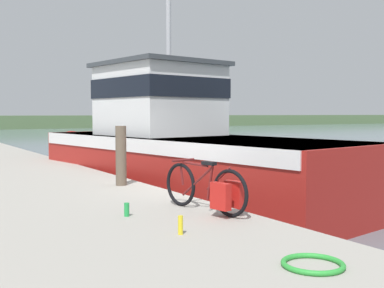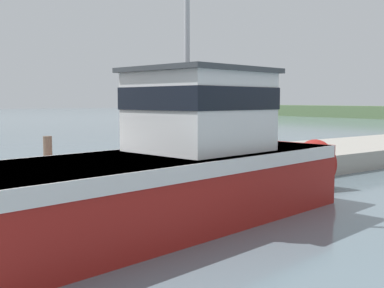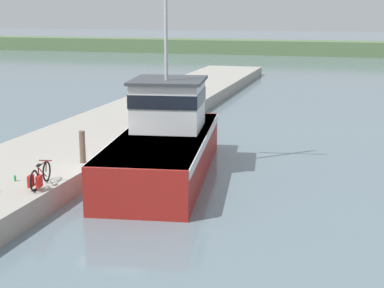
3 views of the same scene
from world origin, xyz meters
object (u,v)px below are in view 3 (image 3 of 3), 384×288
(fishing_boat_main, at_px, (166,140))
(bicycle_touring, at_px, (39,177))
(water_bottle_by_bike, at_px, (15,178))
(mooring_post, at_px, (82,147))

(fishing_boat_main, distance_m, bicycle_touring, 6.14)
(bicycle_touring, relative_size, water_bottle_by_bike, 9.17)
(fishing_boat_main, height_order, mooring_post, fishing_boat_main)
(water_bottle_by_bike, bearing_deg, mooring_post, 68.31)
(bicycle_touring, bearing_deg, fishing_boat_main, 56.43)
(bicycle_touring, distance_m, water_bottle_by_bike, 1.28)
(fishing_boat_main, distance_m, mooring_post, 3.44)
(fishing_boat_main, bearing_deg, bicycle_touring, -122.61)
(bicycle_touring, xyz_separation_m, mooring_post, (-0.04, 3.30, 0.27))
(fishing_boat_main, bearing_deg, water_bottle_by_bike, -134.00)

